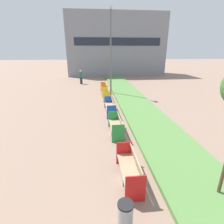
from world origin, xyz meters
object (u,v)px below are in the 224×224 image
at_px(street_lamp_post, 111,50).
at_px(litter_bin, 125,217).
at_px(bench_red_frame, 130,171).
at_px(bench_blue_frame, 110,108).
at_px(bench_orange_frame, 104,89).
at_px(pedestrian_walking, 81,77).
at_px(bench_yellow_frame, 106,96).
at_px(bench_green_frame, 116,127).

bearing_deg(street_lamp_post, litter_bin, -94.37).
distance_m(bench_red_frame, street_lamp_post, 13.25).
relative_size(bench_red_frame, bench_blue_frame, 0.80).
bearing_deg(bench_orange_frame, litter_bin, -91.83).
relative_size(bench_red_frame, pedestrian_walking, 1.09).
height_order(bench_red_frame, bench_blue_frame, same).
bearing_deg(litter_bin, bench_red_frame, 74.76).
xyz_separation_m(bench_red_frame, bench_blue_frame, (0.01, 6.97, 0.01)).
bearing_deg(bench_yellow_frame, bench_orange_frame, 89.93).
xyz_separation_m(bench_red_frame, bench_orange_frame, (0.00, 13.54, 0.01)).
height_order(bench_red_frame, bench_green_frame, same).
bearing_deg(bench_blue_frame, pedestrian_walking, 103.09).
bearing_deg(litter_bin, bench_blue_frame, 86.78).
height_order(bench_orange_frame, litter_bin, bench_orange_frame).
relative_size(bench_red_frame, bench_yellow_frame, 1.04).
height_order(bench_blue_frame, bench_yellow_frame, same).
bearing_deg(street_lamp_post, pedestrian_walking, 118.39).
relative_size(street_lamp_post, pedestrian_walking, 4.40).
xyz_separation_m(bench_green_frame, pedestrian_walking, (-2.76, 15.23, 0.56)).
bearing_deg(bench_orange_frame, street_lamp_post, -56.40).
xyz_separation_m(bench_orange_frame, pedestrian_walking, (-2.76, 5.33, 0.55)).
bearing_deg(litter_bin, bench_green_frame, 84.87).
bearing_deg(pedestrian_walking, bench_green_frame, -79.73).
bearing_deg(bench_green_frame, street_lamp_post, 86.09).
distance_m(bench_red_frame, pedestrian_walking, 19.08).
xyz_separation_m(bench_orange_frame, street_lamp_post, (0.61, -0.92, 3.98)).
relative_size(bench_green_frame, bench_orange_frame, 0.90).
distance_m(bench_yellow_frame, bench_orange_frame, 2.94).
xyz_separation_m(bench_green_frame, litter_bin, (-0.49, -5.42, 0.07)).
bearing_deg(bench_yellow_frame, bench_green_frame, -89.99).
bearing_deg(bench_red_frame, bench_blue_frame, 89.95).
height_order(bench_green_frame, pedestrian_walking, pedestrian_walking).
height_order(street_lamp_post, pedestrian_walking, street_lamp_post).
relative_size(bench_yellow_frame, litter_bin, 2.22).
xyz_separation_m(bench_red_frame, bench_green_frame, (0.00, 3.64, 0.00)).
distance_m(litter_bin, pedestrian_walking, 20.79).
bearing_deg(bench_blue_frame, bench_orange_frame, 90.03).
height_order(bench_red_frame, litter_bin, bench_red_frame).
height_order(bench_green_frame, bench_blue_frame, same).
bearing_deg(bench_orange_frame, bench_blue_frame, -89.97).
bearing_deg(bench_yellow_frame, street_lamp_post, 73.08).
bearing_deg(bench_blue_frame, street_lamp_post, 83.87).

